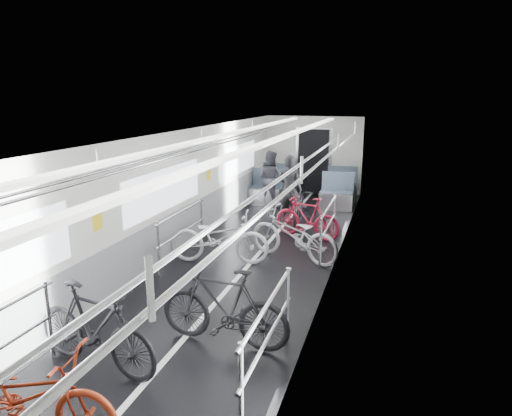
{
  "coord_description": "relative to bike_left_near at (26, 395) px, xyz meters",
  "views": [
    {
      "loc": [
        2.43,
        -7.21,
        3.07
      ],
      "look_at": [
        0.0,
        0.77,
        0.98
      ],
      "focal_mm": 32.0,
      "sensor_mm": 36.0,
      "label": 1
    }
  ],
  "objects": [
    {
      "name": "bike_left_mid",
      "position": [
        -0.07,
        1.11,
        0.06
      ],
      "size": [
        1.78,
        0.77,
        1.03
      ],
      "primitive_type": "imported",
      "rotation": [
        0.0,
        0.0,
        1.4
      ],
      "color": "black",
      "rests_on": "floor"
    },
    {
      "name": "bike_right_far",
      "position": [
        1.28,
        6.66,
        0.01
      ],
      "size": [
        1.59,
        0.84,
        0.92
      ],
      "primitive_type": "imported",
      "rotation": [
        0.0,
        0.0,
        -1.85
      ],
      "color": "#A6142B",
      "rests_on": "floor"
    },
    {
      "name": "bike_left_near",
      "position": [
        0.0,
        0.0,
        0.0
      ],
      "size": [
        1.79,
        0.84,
        0.91
      ],
      "primitive_type": "imported",
      "rotation": [
        0.0,
        0.0,
        1.71
      ],
      "color": "#A52E14",
      "rests_on": "floor"
    },
    {
      "name": "person_seated",
      "position": [
        -0.28,
        9.34,
        0.32
      ],
      "size": [
        0.89,
        0.78,
        1.54
      ],
      "primitive_type": "imported",
      "rotation": [
        0.0,
        0.0,
        2.83
      ],
      "color": "#2E2C34",
      "rests_on": "floor"
    },
    {
      "name": "bike_aisle",
      "position": [
        0.92,
        7.6,
        0.01
      ],
      "size": [
        0.81,
        1.83,
        0.93
      ],
      "primitive_type": "imported",
      "rotation": [
        0.0,
        0.0,
        0.11
      ],
      "color": "black",
      "rests_on": "floor"
    },
    {
      "name": "car_shell",
      "position": [
        0.57,
        6.2,
        0.67
      ],
      "size": [
        3.02,
        14.01,
        2.41
      ],
      "color": "black",
      "rests_on": "ground"
    },
    {
      "name": "bike_right_mid",
      "position": [
        1.28,
        5.24,
        0.04
      ],
      "size": [
        1.98,
        1.23,
        0.98
      ],
      "primitive_type": "imported",
      "rotation": [
        0.0,
        0.0,
        -1.91
      ],
      "color": "#AFAFB4",
      "rests_on": "floor"
    },
    {
      "name": "bike_right_near",
      "position": [
        1.11,
        2.04,
        0.06
      ],
      "size": [
        1.74,
        0.57,
        1.03
      ],
      "primitive_type": "imported",
      "rotation": [
        0.0,
        0.0,
        -1.62
      ],
      "color": "black",
      "rests_on": "floor"
    },
    {
      "name": "person_standing",
      "position": [
        0.65,
        7.7,
        0.38
      ],
      "size": [
        0.64,
        0.45,
        1.67
      ],
      "primitive_type": "imported",
      "rotation": [
        0.0,
        0.0,
        3.06
      ],
      "color": "black",
      "rests_on": "floor"
    },
    {
      "name": "bike_left_far",
      "position": [
        0.01,
        4.71,
        0.03
      ],
      "size": [
        1.93,
        0.95,
        0.97
      ],
      "primitive_type": "imported",
      "rotation": [
        0.0,
        0.0,
        1.74
      ],
      "color": "silver",
      "rests_on": "floor"
    }
  ]
}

